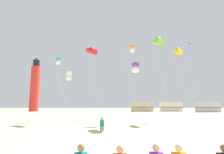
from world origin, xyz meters
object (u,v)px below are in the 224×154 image
(kite_box_white, at_px, (69,76))
(kite_tube_gold, at_px, (178,51))
(kite_flyer_standing, at_px, (102,124))
(kite_tube_lime, at_px, (158,41))
(rv_van_tan, at_px, (142,107))
(kite_diamond_blue, at_px, (189,47))
(kite_box_cyan, at_px, (58,61))
(kite_box_violet, at_px, (135,67))
(kite_tube_scarlet, at_px, (91,51))
(rv_van_cream, at_px, (171,107))
(lighthouse_distant, at_px, (35,86))
(kite_box_orange, at_px, (132,49))
(rv_van_silver, at_px, (208,107))

(kite_box_white, distance_m, kite_tube_gold, 14.93)
(kite_flyer_standing, xyz_separation_m, kite_tube_lime, (6.26, 5.00, 8.70))
(rv_van_tan, bearing_deg, kite_diamond_blue, -86.06)
(kite_flyer_standing, xyz_separation_m, kite_tube_gold, (9.71, 7.95, 8.42))
(kite_box_cyan, bearing_deg, kite_box_violet, -40.75)
(kite_tube_scarlet, relative_size, kite_box_violet, 1.40)
(kite_diamond_blue, height_order, kite_box_cyan, kite_diamond_blue)
(kite_box_white, relative_size, rv_van_cream, 1.00)
(kite_tube_gold, bearing_deg, rv_van_cream, 72.54)
(kite_flyer_standing, xyz_separation_m, kite_box_white, (-4.77, 9.96, 5.40))
(kite_tube_lime, xyz_separation_m, lighthouse_distant, (-28.01, 37.73, -1.47))
(kite_box_violet, xyz_separation_m, rv_van_cream, (16.25, 34.59, -5.09))
(kite_box_orange, distance_m, kite_tube_gold, 8.69)
(kite_flyer_standing, height_order, rv_van_cream, rv_van_cream)
(lighthouse_distant, xyz_separation_m, rv_van_silver, (50.41, -6.92, -6.45))
(kite_tube_lime, bearing_deg, rv_van_tan, 82.10)
(kite_tube_scarlet, bearing_deg, kite_tube_lime, -24.19)
(kite_box_orange, xyz_separation_m, kite_box_cyan, (-12.64, 1.66, -1.80))
(rv_van_tan, bearing_deg, rv_van_cream, 2.47)
(kite_box_white, xyz_separation_m, kite_tube_lime, (11.03, -4.96, 3.30))
(kite_flyer_standing, relative_size, rv_van_cream, 0.18)
(kite_box_white, xyz_separation_m, kite_diamond_blue, (17.71, 1.55, 4.84))
(kite_box_white, bearing_deg, kite_box_cyan, 116.57)
(kite_diamond_blue, bearing_deg, rv_van_cream, 76.37)
(kite_box_white, xyz_separation_m, lighthouse_distant, (-16.99, 32.77, 1.83))
(kite_box_orange, bearing_deg, lighthouse_distant, 133.29)
(kite_box_orange, xyz_separation_m, rv_van_silver, (23.96, 21.17, -10.01))
(kite_diamond_blue, relative_size, kite_tube_scarlet, 1.17)
(kite_tube_gold, relative_size, rv_van_silver, 1.48)
(kite_box_violet, distance_m, lighthouse_distant, 44.60)
(kite_box_violet, bearing_deg, rv_van_silver, 49.98)
(kite_flyer_standing, xyz_separation_m, rv_van_cream, (20.04, 40.78, 0.78))
(kite_tube_gold, xyz_separation_m, kite_box_violet, (-5.93, -1.76, -2.55))
(kite_box_orange, bearing_deg, kite_tube_lime, -80.82)
(lighthouse_distant, bearing_deg, kite_box_orange, -46.71)
(kite_flyer_standing, height_order, kite_box_cyan, kite_box_cyan)
(rv_van_cream, bearing_deg, kite_tube_scarlet, -120.22)
(kite_box_orange, relative_size, kite_diamond_blue, 1.04)
(kite_tube_gold, bearing_deg, lighthouse_distant, 132.14)
(rv_van_cream, bearing_deg, rv_van_silver, -26.30)
(kite_box_orange, height_order, kite_box_cyan, kite_box_orange)
(kite_box_orange, height_order, rv_van_tan, kite_box_orange)
(kite_box_orange, height_order, rv_van_cream, kite_box_orange)
(rv_van_tan, bearing_deg, kite_tube_gold, -92.12)
(kite_diamond_blue, distance_m, kite_tube_scarlet, 14.97)
(kite_box_orange, bearing_deg, kite_box_white, -153.66)
(lighthouse_distant, bearing_deg, rv_van_silver, -7.81)
(kite_box_violet, relative_size, lighthouse_distant, 0.42)
(lighthouse_distant, distance_m, rv_van_silver, 51.29)
(kite_box_white, xyz_separation_m, kite_box_cyan, (-3.17, 6.34, 3.58))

